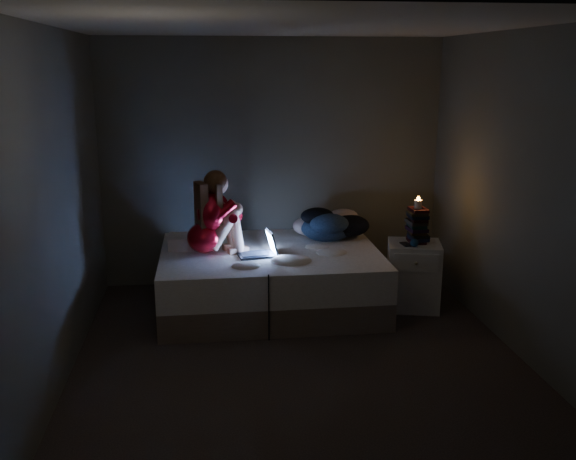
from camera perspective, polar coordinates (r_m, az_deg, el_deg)
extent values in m
cube|color=black|center=(5.42, 0.83, -11.02)|extent=(3.60, 3.80, 0.02)
cube|color=silver|center=(4.89, 0.94, 17.84)|extent=(3.60, 3.80, 0.02)
cube|color=#4F504B|center=(6.86, -1.38, 5.94)|extent=(3.60, 0.02, 2.60)
cube|color=#4F504B|center=(3.18, 5.75, -4.43)|extent=(3.60, 0.02, 2.60)
cube|color=#4F504B|center=(5.07, -19.83, 1.97)|extent=(0.02, 3.80, 2.60)
cube|color=#4F504B|center=(5.54, 19.77, 3.00)|extent=(0.02, 3.80, 2.60)
cube|color=white|center=(6.38, -8.66, -0.99)|extent=(0.42, 0.30, 0.12)
cube|color=silver|center=(6.38, 11.07, -3.98)|extent=(0.58, 0.54, 0.66)
cylinder|color=beige|center=(6.24, 11.49, 2.23)|extent=(0.07, 0.07, 0.08)
cube|color=black|center=(6.19, 10.62, -1.31)|extent=(0.11, 0.16, 0.01)
sphere|color=navy|center=(6.14, 11.48, -1.15)|extent=(0.08, 0.08, 0.08)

